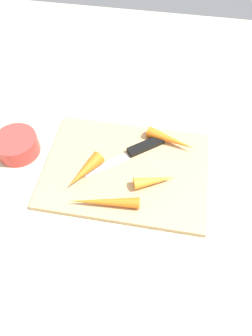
% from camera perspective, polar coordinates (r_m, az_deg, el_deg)
% --- Properties ---
extents(ground_plane, '(1.40, 1.40, 0.00)m').
position_cam_1_polar(ground_plane, '(0.69, 0.00, -0.57)').
color(ground_plane, '#C6B793').
extents(cutting_board, '(0.36, 0.26, 0.01)m').
position_cam_1_polar(cutting_board, '(0.69, 0.00, -0.29)').
color(cutting_board, tan).
rests_on(cutting_board, ground_plane).
extents(knife, '(0.17, 0.14, 0.01)m').
position_cam_1_polar(knife, '(0.71, 2.76, 3.71)').
color(knife, '#B7B7BC').
rests_on(knife, cutting_board).
extents(carrot_longest, '(0.15, 0.04, 0.02)m').
position_cam_1_polar(carrot_longest, '(0.63, -4.20, -6.30)').
color(carrot_longest, orange).
rests_on(carrot_longest, cutting_board).
extents(carrot_long, '(0.12, 0.06, 0.03)m').
position_cam_1_polar(carrot_long, '(0.72, 8.29, 5.21)').
color(carrot_long, orange).
rests_on(carrot_long, cutting_board).
extents(carrot_shortest, '(0.09, 0.06, 0.03)m').
position_cam_1_polar(carrot_shortest, '(0.65, 5.37, -2.33)').
color(carrot_shortest, orange).
rests_on(carrot_shortest, cutting_board).
extents(carrot_short, '(0.07, 0.10, 0.03)m').
position_cam_1_polar(carrot_short, '(0.67, -7.70, -0.56)').
color(carrot_short, orange).
rests_on(carrot_short, cutting_board).
extents(small_bowl, '(0.10, 0.10, 0.04)m').
position_cam_1_polar(small_bowl, '(0.75, -19.55, 4.04)').
color(small_bowl, red).
rests_on(small_bowl, ground_plane).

